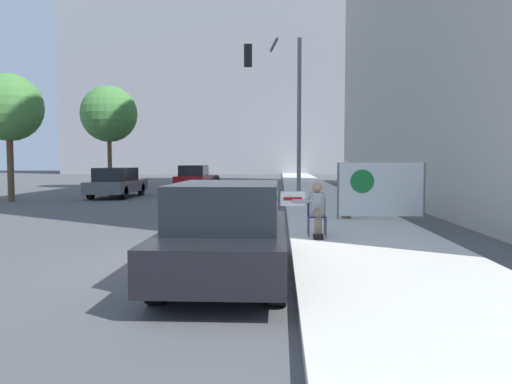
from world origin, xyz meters
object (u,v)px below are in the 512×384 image
object	(u,v)px
seated_protester	(316,208)
jogger_on_sidewalk	(347,189)
traffic_light_pole	(282,95)
street_tree_midblock	(109,114)
car_on_road_nearest	(117,182)
street_tree_near_curb	(9,108)
protest_banner	(380,189)
car_on_road_midblock	(194,177)
parked_car_curbside	(228,232)
motorcycle_on_road	(216,199)

from	to	relation	value
seated_protester	jogger_on_sidewalk	distance (m)	3.64
traffic_light_pole	street_tree_midblock	distance (m)	17.06
seated_protester	street_tree_midblock	xyz separation A→B (m)	(-12.08, 21.63, 4.08)
car_on_road_nearest	street_tree_near_curb	xyz separation A→B (m)	(-3.85, -2.75, 3.40)
protest_banner	car_on_road_midblock	distance (m)	19.81
jogger_on_sidewalk	street_tree_near_curb	distance (m)	15.90
jogger_on_sidewalk	parked_car_curbside	distance (m)	7.38
jogger_on_sidewalk	seated_protester	bearing A→B (deg)	45.30
traffic_light_pole	parked_car_curbside	world-z (taller)	traffic_light_pole
street_tree_near_curb	parked_car_curbside	bearing A→B (deg)	-51.54
jogger_on_sidewalk	motorcycle_on_road	bearing A→B (deg)	-51.17
motorcycle_on_road	street_tree_midblock	xyz separation A→B (m)	(-9.21, 16.37, 4.29)
motorcycle_on_road	traffic_light_pole	bearing A→B (deg)	59.57
seated_protester	parked_car_curbside	size ratio (longest dim) A/B	0.27
protest_banner	traffic_light_pole	bearing A→B (deg)	115.83
car_on_road_nearest	car_on_road_midblock	xyz separation A→B (m)	(2.51, 7.75, 0.02)
car_on_road_midblock	parked_car_curbside	bearing A→B (deg)	-78.95
seated_protester	traffic_light_pole	bearing A→B (deg)	95.69
seated_protester	parked_car_curbside	world-z (taller)	parked_car_curbside
protest_banner	car_on_road_nearest	size ratio (longest dim) A/B	0.53
protest_banner	street_tree_midblock	xyz separation A→B (m)	(-14.09, 18.45, 3.85)
car_on_road_midblock	motorcycle_on_road	world-z (taller)	car_on_road_midblock
car_on_road_midblock	seated_protester	bearing A→B (deg)	-73.22
seated_protester	car_on_road_midblock	bearing A→B (deg)	107.66
car_on_road_midblock	street_tree_midblock	bearing A→B (deg)	174.97
jogger_on_sidewalk	car_on_road_nearest	size ratio (longest dim) A/B	0.36
parked_car_curbside	car_on_road_nearest	world-z (taller)	parked_car_curbside
protest_banner	motorcycle_on_road	bearing A→B (deg)	156.91
car_on_road_nearest	street_tree_near_curb	world-z (taller)	street_tree_near_curb
car_on_road_midblock	street_tree_near_curb	xyz separation A→B (m)	(-6.36, -10.50, 3.38)
seated_protester	motorcycle_on_road	xyz separation A→B (m)	(-2.87, 5.26, -0.21)
jogger_on_sidewalk	car_on_road_nearest	bearing A→B (deg)	-71.64
seated_protester	street_tree_near_curb	bearing A→B (deg)	141.02
traffic_light_pole	street_tree_near_curb	bearing A→B (deg)	171.70
protest_banner	traffic_light_pole	xyz separation A→B (m)	(-2.76, 5.70, 3.39)
protest_banner	traffic_light_pole	world-z (taller)	traffic_light_pole
jogger_on_sidewalk	street_tree_near_curb	xyz separation A→B (m)	(-13.84, 7.17, 3.11)
traffic_light_pole	street_tree_midblock	xyz separation A→B (m)	(-11.33, 12.75, 0.46)
parked_car_curbside	street_tree_midblock	world-z (taller)	street_tree_midblock
car_on_road_midblock	jogger_on_sidewalk	bearing A→B (deg)	-67.04
jogger_on_sidewalk	car_on_road_midblock	xyz separation A→B (m)	(-7.48, 17.67, -0.26)
car_on_road_nearest	motorcycle_on_road	world-z (taller)	car_on_road_nearest
parked_car_curbside	street_tree_near_curb	world-z (taller)	street_tree_near_curb
seated_protester	car_on_road_nearest	bearing A→B (deg)	124.45
street_tree_midblock	motorcycle_on_road	bearing A→B (deg)	-60.64
seated_protester	car_on_road_nearest	xyz separation A→B (m)	(-8.88, 13.37, -0.05)
street_tree_near_curb	protest_banner	bearing A→B (deg)	-26.81
parked_car_curbside	car_on_road_nearest	distance (m)	18.30
traffic_light_pole	jogger_on_sidewalk	bearing A→B (deg)	-71.05
jogger_on_sidewalk	street_tree_midblock	bearing A→B (deg)	-80.87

